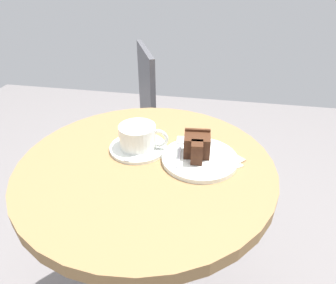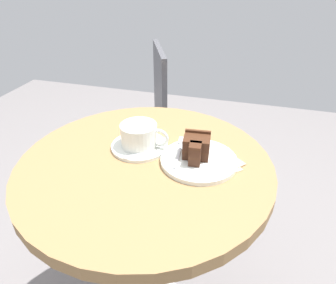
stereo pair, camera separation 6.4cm
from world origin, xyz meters
name	(u,v)px [view 2 (the right image)]	position (x,y,z in m)	size (l,w,h in m)	color
cafe_table	(147,198)	(0.00, 0.00, 0.62)	(0.68, 0.68, 0.75)	olive
saucer	(140,146)	(-0.04, 0.06, 0.75)	(0.16, 0.16, 0.01)	silver
coffee_cup	(140,135)	(-0.04, 0.06, 0.79)	(0.14, 0.10, 0.07)	silver
teaspoon	(137,155)	(-0.02, 0.00, 0.76)	(0.09, 0.06, 0.00)	silver
cake_plate	(199,160)	(0.14, 0.03, 0.75)	(0.20, 0.20, 0.01)	silver
cake_slice	(196,147)	(0.13, 0.04, 0.79)	(0.07, 0.09, 0.06)	#422619
fork	(180,148)	(0.08, 0.07, 0.76)	(0.03, 0.15, 0.00)	silver
napkin	(206,161)	(0.16, 0.04, 0.75)	(0.21, 0.21, 0.00)	tan
cafe_chair	(143,118)	(-0.27, 0.69, 0.50)	(0.50, 0.50, 0.86)	#4C4C51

